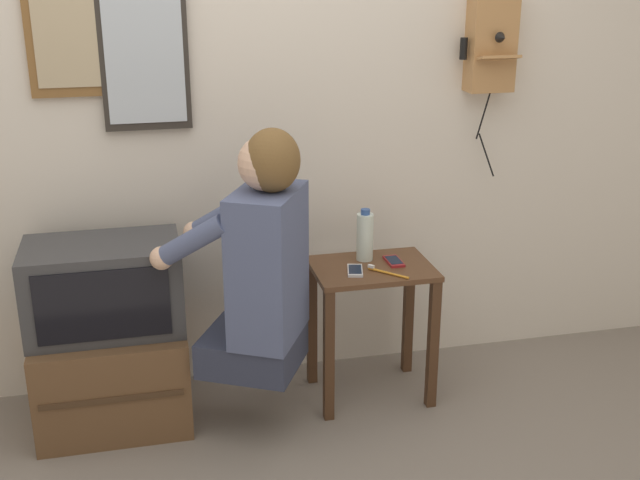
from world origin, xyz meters
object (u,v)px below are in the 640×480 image
Objects in this scene: wall_mirror at (144,53)px; toothbrush at (385,272)px; television at (104,287)px; cell_phone_held at (355,270)px; water_bottle at (365,236)px; wall_phone_antique at (491,42)px; framed_picture at (83,24)px; cell_phone_spare at (394,261)px; person at (261,260)px.

wall_mirror is 1.28m from toothbrush.
television is 4.43× the size of cell_phone_held.
toothbrush is at bearing -77.41° from water_bottle.
wall_phone_antique is at bearing -1.61° from wall_mirror.
water_bottle is 0.20m from toothbrush.
wall_phone_antique is 1.52× the size of framed_picture.
toothbrush is (0.04, -0.17, -0.10)m from water_bottle.
cell_phone_spare is 0.85× the size of toothbrush.
television is 1.07m from water_bottle.
framed_picture reaches higher than wall_phone_antique.
person is 1.12m from framed_picture.
television is 0.72× the size of wall_phone_antique.
framed_picture is at bearing 117.87° from toothbrush.
water_bottle is at bearing -33.00° from person.
water_bottle is at bearing 60.31° from toothbrush.
person reaches higher than cell_phone_held.
wall_phone_antique is at bearing -39.32° from person.
framed_picture is at bearing 167.98° from water_bottle.
person is 1.14× the size of wall_phone_antique.
television is 1.10× the size of framed_picture.
framed_picture is at bearing 89.19° from television.
television is (-0.59, 0.23, -0.15)m from person.
framed_picture is 3.73× the size of toothbrush.
framed_picture reaches higher than toothbrush.
wall_phone_antique reaches higher than toothbrush.
framed_picture is at bearing 174.14° from cell_phone_held.
person is 1.37m from wall_phone_antique.
cell_phone_held is 0.61× the size of water_bottle.
person reaches higher than toothbrush.
television is at bearing 96.08° from person.
television is at bearing 178.00° from cell_phone_spare.
cell_phone_spare is (1.17, -0.03, 0.02)m from television.
person is at bearing -147.05° from cell_phone_held.
cell_phone_spare is 0.56× the size of water_bottle.
cell_phone_spare is (0.59, 0.20, -0.14)m from person.
wall_mirror is at bearing 165.20° from water_bottle.
toothbrush is at bearing -123.81° from cell_phone_spare.
television is at bearing -171.64° from cell_phone_held.
television reaches higher than cell_phone_spare.
person is 7.62× the size of cell_phone_spare.
person is at bearing -157.26° from wall_phone_antique.
wall_mirror is (0.22, -0.00, -0.11)m from framed_picture.
person is at bearing -53.40° from wall_mirror.
cell_phone_held is at bearing -19.70° from framed_picture.
cell_phone_held is at bearing -24.50° from wall_mirror.
wall_mirror is 4.86× the size of cell_phone_spare.
framed_picture reaches higher than wall_mirror.
wall_mirror reaches higher than television.
wall_phone_antique reaches higher than water_bottle.
cell_phone_held is (0.40, 0.14, -0.14)m from person.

